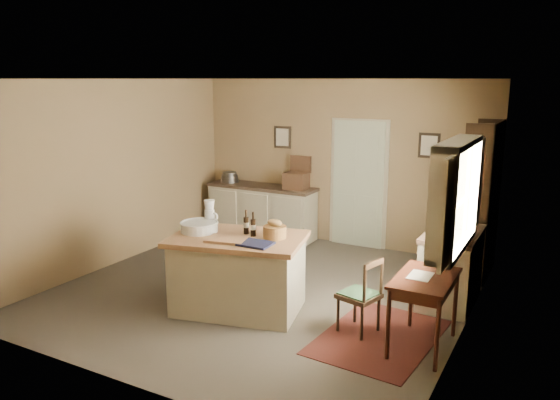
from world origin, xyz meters
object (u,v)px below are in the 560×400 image
(sideboard, at_px, (262,209))
(writing_desk, at_px, (425,286))
(desk_chair, at_px, (359,296))
(right_cabinet, at_px, (451,267))
(work_island, at_px, (238,271))
(shelving_unit, at_px, (484,200))

(sideboard, relative_size, writing_desk, 2.14)
(desk_chair, relative_size, right_cabinet, 0.75)
(right_cabinet, bearing_deg, sideboard, 158.13)
(sideboard, height_order, desk_chair, sideboard)
(work_island, xyz_separation_m, writing_desk, (2.17, 0.11, 0.19))
(work_island, relative_size, desk_chair, 2.08)
(work_island, xyz_separation_m, shelving_unit, (2.32, 2.64, 0.59))
(work_island, distance_m, writing_desk, 2.18)
(right_cabinet, bearing_deg, work_island, -146.40)
(shelving_unit, bearing_deg, work_island, -131.31)
(sideboard, distance_m, right_cabinet, 3.77)
(sideboard, height_order, shelving_unit, shelving_unit)
(right_cabinet, bearing_deg, shelving_unit, 82.61)
(writing_desk, distance_m, shelving_unit, 2.57)
(sideboard, relative_size, shelving_unit, 0.90)
(work_island, distance_m, right_cabinet, 2.60)
(sideboard, xyz_separation_m, writing_desk, (3.50, -2.73, 0.19))
(sideboard, xyz_separation_m, right_cabinet, (3.50, -1.40, -0.02))
(desk_chair, xyz_separation_m, shelving_unit, (0.86, 2.51, 0.66))
(sideboard, xyz_separation_m, desk_chair, (2.80, -2.71, -0.07))
(work_island, height_order, right_cabinet, work_island)
(work_island, height_order, shelving_unit, shelving_unit)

